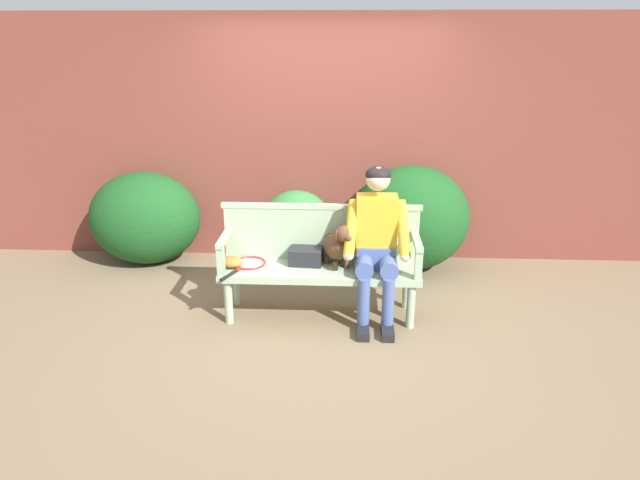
% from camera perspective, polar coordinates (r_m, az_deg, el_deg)
% --- Properties ---
extents(ground_plane, '(40.00, 40.00, 0.00)m').
position_cam_1_polar(ground_plane, '(5.07, 0.00, -7.45)').
color(ground_plane, '#7A664C').
extents(brick_garden_fence, '(8.00, 0.30, 2.54)m').
position_cam_1_polar(brick_garden_fence, '(6.16, 0.74, 10.03)').
color(brick_garden_fence, brown).
rests_on(brick_garden_fence, ground).
extents(hedge_bush_far_left, '(1.18, 1.08, 1.08)m').
position_cam_1_polar(hedge_bush_far_left, '(5.96, 9.05, 2.20)').
color(hedge_bush_far_left, '#194C1E').
rests_on(hedge_bush_far_left, ground).
extents(hedge_bush_mid_right, '(1.16, 0.92, 0.98)m').
position_cam_1_polar(hedge_bush_mid_right, '(6.32, -17.03, 2.11)').
color(hedge_bush_mid_right, '#194C1E').
rests_on(hedge_bush_mid_right, ground).
extents(hedge_bush_mid_left, '(0.78, 0.58, 0.79)m').
position_cam_1_polar(hedge_bush_mid_left, '(6.07, -2.33, 1.33)').
color(hedge_bush_mid_left, '#337538').
rests_on(hedge_bush_mid_left, ground).
extents(garden_bench, '(1.69, 0.48, 0.45)m').
position_cam_1_polar(garden_bench, '(4.90, 0.00, -3.41)').
color(garden_bench, '#9EB793').
rests_on(garden_bench, ground).
extents(bench_backrest, '(1.73, 0.06, 0.50)m').
position_cam_1_polar(bench_backrest, '(4.98, 0.12, 0.88)').
color(bench_backrest, '#9EB793').
rests_on(bench_backrest, garden_bench).
extents(bench_armrest_left_end, '(0.06, 0.48, 0.28)m').
position_cam_1_polar(bench_armrest_left_end, '(4.83, -9.63, -0.74)').
color(bench_armrest_left_end, '#9EB793').
rests_on(bench_armrest_left_end, garden_bench).
extents(bench_armrest_right_end, '(0.06, 0.48, 0.28)m').
position_cam_1_polar(bench_armrest_right_end, '(4.76, 9.68, -1.09)').
color(bench_armrest_right_end, '#9EB793').
rests_on(bench_armrest_right_end, garden_bench).
extents(person_seated, '(0.56, 0.64, 1.32)m').
position_cam_1_polar(person_seated, '(4.77, 5.64, 0.12)').
color(person_seated, black).
rests_on(person_seated, ground).
extents(dog_on_bench, '(0.31, 0.39, 0.40)m').
position_cam_1_polar(dog_on_bench, '(4.82, 1.84, -0.50)').
color(dog_on_bench, brown).
rests_on(dog_on_bench, garden_bench).
extents(tennis_racket, '(0.38, 0.58, 0.03)m').
position_cam_1_polar(tennis_racket, '(4.96, -7.24, -2.40)').
color(tennis_racket, red).
rests_on(tennis_racket, garden_bench).
extents(baseball_glove, '(0.27, 0.24, 0.09)m').
position_cam_1_polar(baseball_glove, '(4.94, -8.84, -2.17)').
color(baseball_glove, '#9E6B2D').
rests_on(baseball_glove, garden_bench).
extents(sports_bag, '(0.29, 0.22, 0.14)m').
position_cam_1_polar(sports_bag, '(4.93, -1.41, -1.62)').
color(sports_bag, '#232328').
rests_on(sports_bag, garden_bench).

